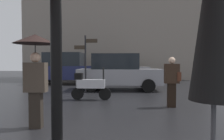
# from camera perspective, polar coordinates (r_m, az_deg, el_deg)

# --- Properties ---
(folded_patio_umbrella_near) EXTENTS (0.50, 0.50, 2.64)m
(folded_patio_umbrella_near) POSITION_cam_1_polar(r_m,az_deg,el_deg) (1.69, 27.66, 14.32)
(folded_patio_umbrella_near) COLOR black
(folded_patio_umbrella_near) RESTS_ON ground
(pedestrian_with_umbrella) EXTENTS (0.89, 0.89, 2.00)m
(pedestrian_with_umbrella) POSITION_cam_1_polar(r_m,az_deg,el_deg) (4.49, -21.22, 3.41)
(pedestrian_with_umbrella) COLOR #2A241E
(pedestrian_with_umbrella) RESTS_ON ground
(pedestrian_with_bag) EXTENTS (0.49, 0.24, 1.57)m
(pedestrian_with_bag) POSITION_cam_1_polar(r_m,az_deg,el_deg) (6.47, 16.96, -2.45)
(pedestrian_with_bag) COLOR black
(pedestrian_with_bag) RESTS_ON ground
(parked_scooter) EXTENTS (1.49, 0.32, 1.23)m
(parked_scooter) POSITION_cam_1_polar(r_m,az_deg,el_deg) (7.48, -6.40, -4.34)
(parked_scooter) COLOR black
(parked_scooter) RESTS_ON ground
(parked_car_left) EXTENTS (4.32, 2.04, 2.05)m
(parked_car_left) POSITION_cam_1_polar(r_m,az_deg,el_deg) (13.36, -12.93, 0.49)
(parked_car_left) COLOR #1E234C
(parked_car_left) RESTS_ON ground
(parked_car_right) EXTENTS (4.17, 1.82, 1.85)m
(parked_car_right) POSITION_cam_1_polar(r_m,az_deg,el_deg) (10.12, 1.85, -0.52)
(parked_car_right) COLOR gray
(parked_car_right) RESTS_ON ground
(parked_car_distant) EXTENTS (4.15, 2.06, 1.93)m
(parked_car_distant) POSITION_cam_1_polar(r_m,az_deg,el_deg) (13.63, 1.58, 0.35)
(parked_car_distant) COLOR gray
(parked_car_distant) RESTS_ON ground
(street_signpost) EXTENTS (1.08, 0.08, 2.66)m
(street_signpost) POSITION_cam_1_polar(r_m,az_deg,el_deg) (9.27, -7.62, 3.49)
(street_signpost) COLOR black
(street_signpost) RESTS_ON ground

